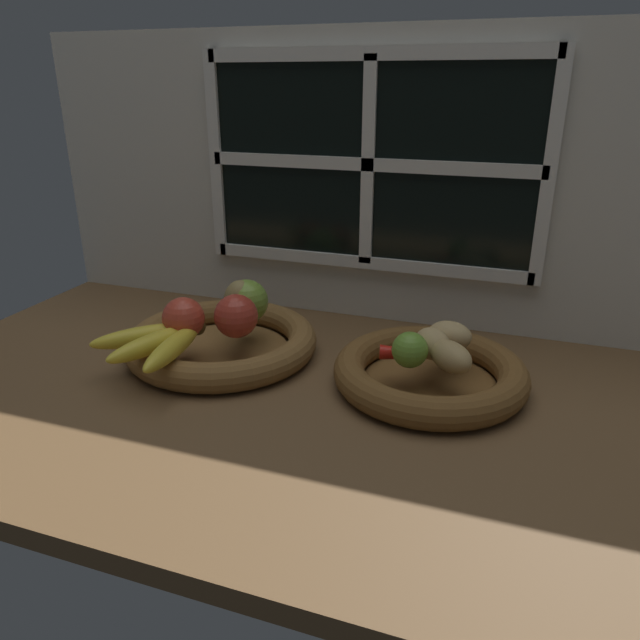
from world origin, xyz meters
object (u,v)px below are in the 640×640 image
Objects in this scene: fruit_bowl_left at (222,342)px; potato_small at (451,357)px; lime_near at (410,350)px; banana_bunch_front at (159,341)px; pear_brown at (240,302)px; potato_large at (432,344)px; chili_pepper at (423,355)px; apple_red_right at (235,317)px; apple_red_front at (183,318)px; potato_back at (450,335)px; fruit_bowl_right at (430,373)px; apple_green_back at (247,301)px.

potato_small is (40.39, -3.35, 4.97)cm from fruit_bowl_left.
banana_bunch_front is at bearing -169.02° from lime_near.
potato_small is (38.23, -7.03, -1.65)cm from pear_brown.
potato_large is at bearing 56.31° from lime_near.
chili_pepper is at bearing 55.16° from lime_near.
banana_bunch_front is (-7.00, -15.34, -2.30)cm from pear_brown.
banana_bunch_front is at bearing -135.51° from apple_red_right.
apple_red_front is 0.99× the size of potato_back.
fruit_bowl_right is 3.96× the size of apple_green_back.
banana_bunch_front is (-9.22, -9.05, -2.09)cm from apple_red_right.
fruit_bowl_right is 41.66cm from apple_red_front.
apple_red_right is 8.70cm from apple_red_front.
lime_near is (-2.71, -4.06, 0.31)cm from potato_large.
fruit_bowl_left is 4.72× the size of potato_back.
fruit_bowl_left is 8.19cm from apple_red_right.
potato_small is at bearing -81.03° from potato_back.
apple_red_right is at bearing -79.22° from apple_green_back.
lime_near is at bearing -6.74° from fruit_bowl_left.
apple_red_right is at bearing 178.82° from potato_small.
potato_small is at bearing 10.41° from banana_bunch_front.
lime_near reaches higher than potato_back.
potato_large is 5.06cm from potato_back.
potato_large is (-3.35, 3.35, 0.17)cm from potato_small.
apple_red_front is 0.90× the size of pear_brown.
fruit_bowl_left is 37.40cm from potato_large.
chili_pepper is (-1.08, -1.72, -1.28)cm from potato_large.
apple_red_right is 6.67cm from pear_brown.
apple_red_right is 36.06cm from potato_small.
potato_small and potato_back have the same top height.
pear_brown reaches higher than lime_near.
apple_red_front is 11.13cm from pear_brown.
potato_large is (41.89, 11.66, 0.82)cm from banana_bunch_front.
potato_small is at bearing -1.18° from apple_red_right.
apple_green_back is at bearing 168.10° from potato_small.
potato_back is at bearing 13.58° from apple_red_front.
apple_red_right reaches higher than potato_large.
apple_red_front reaches higher than fruit_bowl_left.
fruit_bowl_right is 33.40cm from apple_red_right.
banana_bunch_front is (-4.85, -11.66, 4.32)cm from fruit_bowl_left.
apple_red_front is at bearing -166.42° from potato_back.
apple_red_front is 41.20cm from potato_large.
fruit_bowl_left is 4.76× the size of apple_red_front.
pear_brown reaches higher than banana_bunch_front.
lime_near is (34.34, -4.06, 5.46)cm from fruit_bowl_left.
fruit_bowl_left is 5.16× the size of potato_large.
potato_large is (34.03, -4.53, -1.42)cm from apple_green_back.
apple_red_right is 32.80cm from potato_large.
apple_red_front is (-8.11, -3.14, -0.18)cm from apple_red_right.
apple_green_back reaches higher than banana_bunch_front.
potato_large is at bearing 135.00° from potato_small.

